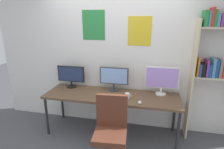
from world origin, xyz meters
name	(u,v)px	position (x,y,z in m)	size (l,w,h in m)	color
wall_back	(116,58)	(0.00, 1.02, 1.30)	(4.69, 0.11, 2.60)	silver
desk	(111,97)	(0.00, 0.60, 0.69)	(2.29, 0.68, 0.74)	brown
bookshelf	(217,64)	(1.64, 0.83, 1.32)	(0.83, 0.28, 2.15)	beige
office_chair	(111,137)	(0.15, -0.09, 0.40)	(0.52, 0.52, 0.99)	#2D2D33
monitor_left	(71,75)	(-0.83, 0.81, 0.97)	(0.52, 0.18, 0.41)	black
monitor_center	(114,78)	(0.00, 0.81, 0.99)	(0.52, 0.18, 0.43)	#38383D
monitor_right	(162,79)	(0.83, 0.81, 1.02)	(0.57, 0.18, 0.49)	silver
keyboard_main	(108,100)	(0.00, 0.37, 0.75)	(0.34, 0.13, 0.02)	#38383D
computer_mouse	(140,102)	(0.50, 0.37, 0.76)	(0.06, 0.10, 0.03)	silver
coffee_mug	(127,96)	(0.29, 0.52, 0.79)	(0.11, 0.08, 0.09)	white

